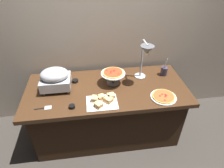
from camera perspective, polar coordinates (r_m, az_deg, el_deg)
The scene contains 12 objects.
ground_plane at distance 2.78m, azimuth -1.33°, elevation -13.75°, with size 8.00×8.00×0.00m, color #38332D.
back_wall at distance 2.47m, azimuth -3.10°, elevation 14.09°, with size 4.40×0.04×2.40m, color #B7A893.
buffet_table at distance 2.50m, azimuth -1.46°, elevation -8.02°, with size 1.90×0.84×0.76m.
chafing_dish at distance 2.24m, azimuth -16.63°, elevation 1.70°, with size 0.33×0.27×0.27m.
heat_lamp at distance 2.18m, azimuth 10.05°, elevation 9.01°, with size 0.15×0.30×0.51m.
pizza_plate_front at distance 2.18m, azimuth 15.13°, elevation -3.65°, with size 0.28×0.28×0.03m.
pizza_plate_center at distance 2.25m, azimuth 0.33°, elevation 2.99°, with size 0.29×0.29×0.17m.
sandwich_platter at distance 2.04m, azimuth -2.82°, elevation -4.98°, with size 0.33×0.25×0.06m.
sauce_cup_near at distance 2.38m, azimuth -10.94°, elevation 0.95°, with size 0.07×0.07×0.03m.
sauce_cup_far at distance 2.02m, azimuth -11.87°, elevation -6.58°, with size 0.06×0.06×0.03m.
utensil_holder at distance 2.54m, azimuth 15.29°, elevation 3.80°, with size 0.08×0.08×0.23m.
serving_spatula at distance 2.10m, azimuth -19.67°, elevation -6.80°, with size 0.17×0.06×0.01m.
Camera 1 is at (-0.18, -1.79, 2.12)m, focal length 30.60 mm.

